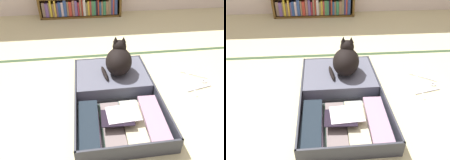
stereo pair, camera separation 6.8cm
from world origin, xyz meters
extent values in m
plane|color=#C8BF8E|center=(0.00, 0.00, 0.00)|extent=(10.00, 10.00, 0.00)
cube|color=#31472A|center=(0.00, 0.93, 0.00)|extent=(4.80, 0.05, 0.00)
cube|color=brown|center=(-0.30, 2.26, 0.01)|extent=(1.18, 0.25, 0.02)
cube|color=gray|center=(-0.83, 2.26, 0.13)|extent=(0.04, 0.21, 0.20)
cube|color=#6D4F92|center=(-0.79, 2.25, 0.13)|extent=(0.04, 0.21, 0.19)
cube|color=#8F7B55|center=(-0.75, 2.26, 0.13)|extent=(0.02, 0.21, 0.20)
cube|color=gold|center=(-0.73, 2.25, 0.15)|extent=(0.02, 0.21, 0.24)
cube|color=#8D7252|center=(-0.70, 2.26, 0.13)|extent=(0.03, 0.21, 0.18)
cube|color=gold|center=(-0.67, 2.25, 0.15)|extent=(0.02, 0.21, 0.23)
cube|color=slate|center=(-0.64, 2.26, 0.13)|extent=(0.02, 0.21, 0.19)
cube|color=#29498B|center=(-0.61, 2.25, 0.14)|extent=(0.04, 0.21, 0.21)
cube|color=silver|center=(-0.57, 2.26, 0.13)|extent=(0.04, 0.21, 0.20)
cube|color=#355398|center=(-0.52, 2.25, 0.15)|extent=(0.04, 0.21, 0.23)
cube|color=#A1815B|center=(-0.49, 2.26, 0.14)|extent=(0.02, 0.21, 0.21)
cube|color=#C23B2D|center=(-0.45, 2.25, 0.14)|extent=(0.04, 0.21, 0.21)
cube|color=#A26F60|center=(-0.41, 2.26, 0.15)|extent=(0.03, 0.21, 0.22)
cube|color=#725594|center=(-0.37, 2.26, 0.14)|extent=(0.04, 0.21, 0.22)
cube|color=#B62F3D|center=(-0.33, 2.26, 0.13)|extent=(0.02, 0.21, 0.19)
cube|color=#947152|center=(-0.30, 2.25, 0.15)|extent=(0.03, 0.21, 0.24)
cube|color=#BC3C2B|center=(-0.28, 2.26, 0.15)|extent=(0.02, 0.21, 0.24)
cube|color=silver|center=(-0.24, 2.25, 0.15)|extent=(0.04, 0.21, 0.24)
cube|color=#948652|center=(-0.21, 2.26, 0.13)|extent=(0.03, 0.21, 0.19)
cube|color=gold|center=(-0.18, 2.25, 0.14)|extent=(0.03, 0.21, 0.21)
cube|color=#B5403D|center=(-0.15, 2.25, 0.13)|extent=(0.02, 0.21, 0.20)
cube|color=#49844D|center=(-0.12, 2.25, 0.14)|extent=(0.03, 0.21, 0.21)
cube|color=#3A8962|center=(-0.09, 2.25, 0.14)|extent=(0.03, 0.21, 0.21)
cube|color=#281928|center=(-0.06, 2.26, 0.14)|extent=(0.02, 0.21, 0.21)
cube|color=#BB432A|center=(-0.04, 2.25, 0.14)|extent=(0.02, 0.21, 0.22)
cube|color=#294F80|center=(-0.01, 2.25, 0.13)|extent=(0.03, 0.21, 0.19)
cube|color=#9B7851|center=(0.02, 2.25, 0.13)|extent=(0.02, 0.21, 0.19)
cube|color=#378456|center=(0.05, 2.25, 0.13)|extent=(0.04, 0.21, 0.20)
cube|color=#A37856|center=(0.10, 2.26, 0.13)|extent=(0.04, 0.21, 0.20)
cube|color=#8D7F5D|center=(0.14, 2.26, 0.15)|extent=(0.03, 0.21, 0.24)
cube|color=#3B3F88|center=(0.17, 2.25, 0.15)|extent=(0.02, 0.21, 0.23)
cube|color=#B94234|center=(0.19, 2.25, 0.15)|extent=(0.02, 0.21, 0.24)
cube|color=#354D83|center=(0.23, 2.26, 0.15)|extent=(0.04, 0.21, 0.23)
cube|color=#31333B|center=(-0.06, -0.06, 0.01)|extent=(0.60, 0.49, 0.01)
cube|color=#31333B|center=(-0.06, -0.30, 0.06)|extent=(0.59, 0.02, 0.12)
cube|color=#31333B|center=(-0.36, -0.06, 0.06)|extent=(0.02, 0.49, 0.12)
cube|color=#31333B|center=(0.23, -0.06, 0.06)|extent=(0.02, 0.49, 0.12)
cube|color=#4B5555|center=(-0.06, -0.06, 0.02)|extent=(0.57, 0.47, 0.01)
cube|color=#31333B|center=(-0.07, 0.43, 0.01)|extent=(0.60, 0.49, 0.01)
cube|color=#31333B|center=(-0.07, 0.66, 0.06)|extent=(0.59, 0.02, 0.12)
cube|color=#31333B|center=(-0.36, 0.42, 0.06)|extent=(0.02, 0.49, 0.12)
cube|color=#31333B|center=(0.22, 0.43, 0.06)|extent=(0.02, 0.49, 0.12)
cube|color=#4B5555|center=(-0.07, 0.43, 0.02)|extent=(0.57, 0.47, 0.01)
cylinder|color=black|center=(-0.07, 0.18, 0.02)|extent=(0.57, 0.02, 0.02)
cube|color=silver|center=(-0.27, -0.07, 0.03)|extent=(0.13, 0.38, 0.02)
cube|color=#9F7EA2|center=(-0.27, -0.06, 0.05)|extent=(0.13, 0.42, 0.02)
cube|color=#19232C|center=(-0.28, -0.07, 0.07)|extent=(0.14, 0.42, 0.02)
cube|color=#1E2A23|center=(-0.14, -0.07, 0.03)|extent=(0.14, 0.42, 0.01)
cube|color=slate|center=(-0.13, -0.07, 0.04)|extent=(0.13, 0.39, 0.02)
cube|color=silver|center=(0.01, -0.06, 0.03)|extent=(0.13, 0.41, 0.02)
cube|color=#B7AE89|center=(0.01, -0.07, 0.05)|extent=(0.13, 0.38, 0.02)
cube|color=tan|center=(0.14, -0.07, 0.03)|extent=(0.14, 0.40, 0.02)
cube|color=navy|center=(0.15, -0.06, 0.05)|extent=(0.14, 0.43, 0.02)
cube|color=#9E7A91|center=(0.14, -0.07, 0.07)|extent=(0.14, 0.41, 0.02)
cube|color=white|center=(-0.06, -0.05, 0.11)|extent=(0.22, 0.17, 0.01)
cube|color=black|center=(-0.10, -0.07, 0.10)|extent=(0.21, 0.16, 0.01)
cube|color=#525464|center=(-0.07, 0.43, 0.07)|extent=(0.57, 0.46, 0.11)
torus|color=white|center=(0.01, 0.44, 0.11)|extent=(0.13, 0.13, 0.01)
cylinder|color=black|center=(-0.23, 0.65, 0.06)|extent=(0.02, 0.02, 0.11)
cylinder|color=black|center=(0.09, 0.65, 0.06)|extent=(0.02, 0.02, 0.11)
cube|color=white|center=(-0.15, -0.29, 0.09)|extent=(0.03, 0.00, 0.02)
cube|color=white|center=(-0.18, -0.29, 0.04)|extent=(0.03, 0.00, 0.02)
cube|color=green|center=(0.08, -0.29, 0.09)|extent=(0.04, 0.00, 0.02)
cube|color=white|center=(-0.26, -0.29, 0.07)|extent=(0.03, 0.00, 0.02)
ellipsoid|color=black|center=(-0.01, 0.41, 0.22)|extent=(0.26, 0.31, 0.20)
ellipsoid|color=black|center=(0.00, 0.48, 0.17)|extent=(0.16, 0.12, 0.11)
sphere|color=black|center=(0.00, 0.47, 0.32)|extent=(0.11, 0.11, 0.11)
cone|color=black|center=(0.03, 0.46, 0.38)|extent=(0.04, 0.04, 0.05)
cone|color=black|center=(-0.03, 0.47, 0.38)|extent=(0.04, 0.04, 0.05)
sphere|color=gold|center=(0.03, 0.51, 0.32)|extent=(0.02, 0.02, 0.02)
sphere|color=gold|center=(-0.01, 0.52, 0.32)|extent=(0.02, 0.02, 0.02)
ellipsoid|color=black|center=(-0.13, 0.39, 0.14)|extent=(0.06, 0.20, 0.03)
cylinder|color=silver|center=(0.61, 0.37, 0.01)|extent=(0.09, 0.40, 0.01)
cylinder|color=silver|center=(0.67, 0.46, 0.01)|extent=(0.19, 0.14, 0.01)
cylinder|color=silver|center=(0.63, 0.26, 0.01)|extent=(0.22, 0.06, 0.01)
torus|color=silver|center=(0.72, 0.35, 0.01)|extent=(0.05, 0.05, 0.01)
camera|label=1|loc=(-0.25, -0.98, 1.03)|focal=33.34mm
camera|label=2|loc=(-0.19, -0.99, 1.03)|focal=33.34mm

